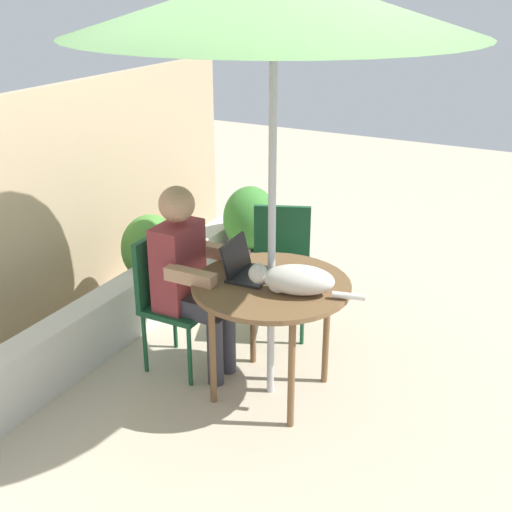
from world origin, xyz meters
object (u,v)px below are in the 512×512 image
chair_occupied (169,291)px  patio_table (271,294)px  potted_plant_by_chair (152,258)px  laptop (244,265)px  cat (294,280)px  person_seated (188,271)px  patio_umbrella (274,2)px  chair_empty (281,260)px  potted_plant_near_fence (250,232)px

chair_occupied → patio_table: bearing=-90.0°
patio_table → potted_plant_by_chair: potted_plant_by_chair is taller
laptop → cat: (-0.09, -0.37, 0.02)m
person_seated → cat: size_ratio=1.92×
patio_umbrella → potted_plant_by_chair: patio_umbrella is taller
patio_umbrella → laptop: size_ratio=7.71×
patio_table → chair_empty: 0.86m
chair_empty → cat: (-0.85, -0.49, 0.30)m
laptop → potted_plant_by_chair: laptop is taller
patio_umbrella → chair_empty: size_ratio=2.72×
chair_empty → potted_plant_by_chair: bearing=99.7°
potted_plant_near_fence → patio_table: bearing=-147.7°
cat → potted_plant_near_fence: cat is taller
cat → person_seated: bearing=85.2°
laptop → cat: laptop is taller
potted_plant_near_fence → potted_plant_by_chair: bearing=152.2°
chair_occupied → potted_plant_by_chair: 0.86m
patio_umbrella → potted_plant_by_chair: size_ratio=3.26×
laptop → potted_plant_near_fence: bearing=26.7°
laptop → cat: 0.38m
potted_plant_by_chair → chair_empty: bearing=-80.3°
person_seated → cat: 0.76m
patio_umbrella → chair_occupied: bearing=90.0°
chair_occupied → potted_plant_by_chair: (0.62, 0.59, -0.12)m
potted_plant_near_fence → patio_umbrella: bearing=-147.7°
patio_umbrella → potted_plant_by_chair: (0.62, 1.32, -1.85)m
cat → chair_occupied: bearing=86.0°
chair_occupied → laptop: (0.02, -0.54, 0.28)m
patio_table → chair_occupied: 0.74m
potted_plant_near_fence → potted_plant_by_chair: potted_plant_near_fence is taller
patio_table → patio_umbrella: 1.59m
patio_table → potted_plant_near_fence: 1.69m
chair_empty → cat: 1.03m
person_seated → potted_plant_by_chair: person_seated is taller
chair_empty → chair_occupied: bearing=152.3°
person_seated → laptop: (0.02, -0.38, 0.11)m
cat → potted_plant_near_fence: bearing=35.8°
chair_occupied → person_seated: 0.23m
chair_occupied → person_seated: bearing=-90.0°
chair_occupied → patio_umbrella: bearing=-90.0°
cat → potted_plant_near_fence: 1.87m
patio_umbrella → person_seated: patio_umbrella is taller
patio_table → patio_umbrella: patio_umbrella is taller
laptop → chair_empty: bearing=9.0°
patio_table → cat: (-0.06, -0.17, 0.15)m
person_seated → cat: person_seated is taller
patio_table → person_seated: size_ratio=0.75×
patio_table → person_seated: bearing=90.0°
chair_occupied → potted_plant_near_fence: bearing=6.6°
chair_empty → laptop: laptop is taller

